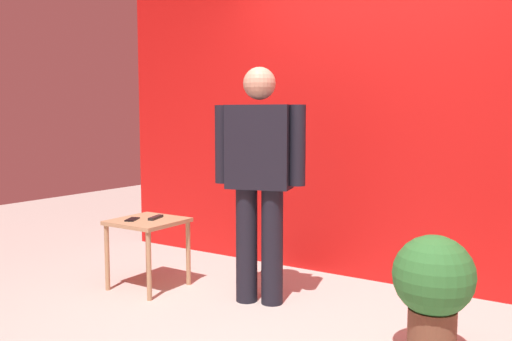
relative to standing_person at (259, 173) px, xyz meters
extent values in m
plane|color=#B7B2A8|center=(0.43, -0.51, -0.93)|extent=(12.00, 12.00, 0.00)
cube|color=red|center=(0.43, 0.98, 0.76)|extent=(5.00, 0.12, 3.37)
cylinder|color=black|center=(-0.09, -0.03, -0.52)|extent=(0.19, 0.19, 0.82)
cylinder|color=black|center=(0.09, 0.03, -0.52)|extent=(0.19, 0.19, 0.82)
cube|color=black|center=(0.00, 0.00, 0.18)|extent=(0.49, 0.34, 0.58)
cube|color=#2D4784|center=(-0.03, 0.11, 0.21)|extent=(0.12, 0.05, 0.49)
cube|color=#384C99|center=(-0.03, 0.12, 0.19)|extent=(0.04, 0.02, 0.44)
cylinder|color=black|center=(-0.26, -0.08, 0.20)|extent=(0.14, 0.14, 0.55)
cylinder|color=black|center=(0.26, 0.08, 0.20)|extent=(0.14, 0.14, 0.55)
sphere|color=tan|center=(0.00, 0.00, 0.62)|extent=(0.23, 0.23, 0.23)
cube|color=tan|center=(-0.90, -0.19, -0.41)|extent=(0.50, 0.50, 0.03)
cylinder|color=tan|center=(-1.12, -0.40, -0.68)|extent=(0.04, 0.04, 0.51)
cylinder|color=tan|center=(-0.68, -0.40, -0.68)|extent=(0.04, 0.04, 0.51)
cylinder|color=tan|center=(-1.12, 0.03, -0.68)|extent=(0.04, 0.04, 0.51)
cylinder|color=tan|center=(-0.68, 0.03, -0.68)|extent=(0.04, 0.04, 0.51)
cube|color=black|center=(-0.98, -0.27, -0.39)|extent=(0.12, 0.16, 0.01)
cube|color=black|center=(-0.87, -0.13, -0.39)|extent=(0.09, 0.18, 0.02)
cylinder|color=brown|center=(1.28, -0.26, -0.79)|extent=(0.26, 0.26, 0.28)
sphere|color=#2D7233|center=(1.28, -0.26, -0.46)|extent=(0.44, 0.44, 0.44)
camera|label=1|loc=(2.01, -3.15, 0.38)|focal=37.70mm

